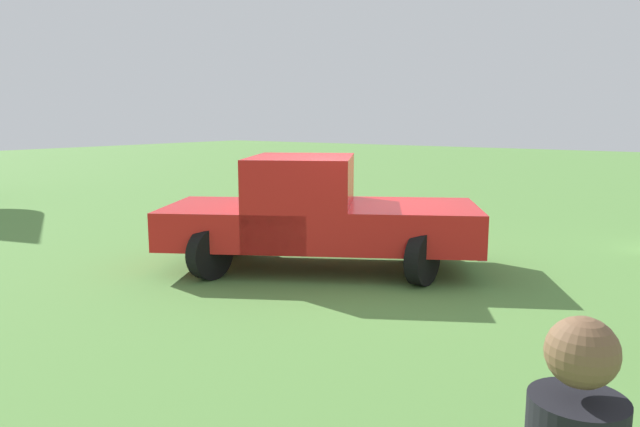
# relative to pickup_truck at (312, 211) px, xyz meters

# --- Properties ---
(ground_plane) EXTENTS (80.00, 80.00, 0.00)m
(ground_plane) POSITION_rel_pickup_truck_xyz_m (-0.21, 0.45, -0.94)
(ground_plane) COLOR #54843D
(pickup_truck) EXTENTS (4.13, 5.28, 1.82)m
(pickup_truck) POSITION_rel_pickup_truck_xyz_m (0.00, 0.00, 0.00)
(pickup_truck) COLOR black
(pickup_truck) RESTS_ON ground_plane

